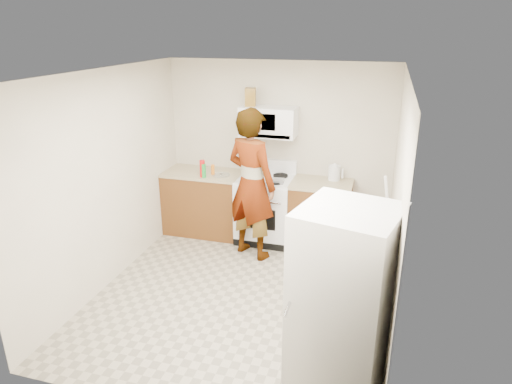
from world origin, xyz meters
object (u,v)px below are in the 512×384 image
(microwave, at_px, (269,122))
(person, at_px, (252,184))
(gas_range, at_px, (266,208))
(saucepan, at_px, (255,170))
(fridge, at_px, (343,310))
(kettle, at_px, (334,173))

(microwave, relative_size, person, 0.38)
(person, bearing_deg, gas_range, -73.28)
(person, height_order, saucepan, person)
(microwave, xyz_separation_m, fridge, (1.35, -2.87, -0.85))
(microwave, height_order, person, person)
(gas_range, bearing_deg, person, -96.76)
(gas_range, distance_m, kettle, 1.09)
(person, distance_m, kettle, 1.19)
(person, height_order, kettle, person)
(person, xyz_separation_m, kettle, (0.98, 0.68, 0.04))
(person, relative_size, saucepan, 9.67)
(saucepan, bearing_deg, microwave, 11.22)
(gas_range, bearing_deg, kettle, 11.07)
(fridge, bearing_deg, gas_range, 130.34)
(microwave, xyz_separation_m, saucepan, (-0.19, -0.04, -0.69))
(person, height_order, fridge, person)
(gas_range, xyz_separation_m, person, (-0.06, -0.50, 0.51))
(person, bearing_deg, kettle, -121.87)
(gas_range, xyz_separation_m, microwave, (0.00, 0.13, 1.21))
(microwave, distance_m, saucepan, 0.72)
(person, relative_size, kettle, 9.97)
(person, xyz_separation_m, fridge, (1.41, -2.24, -0.15))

